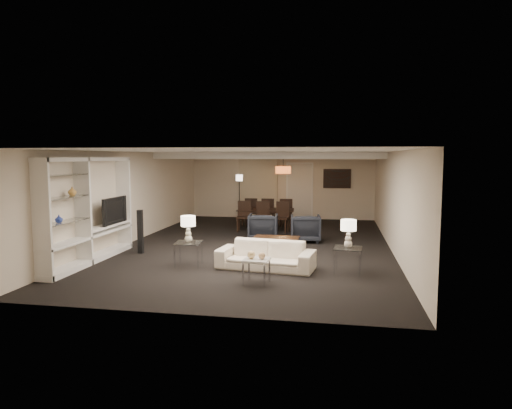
{
  "coord_description": "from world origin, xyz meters",
  "views": [
    {
      "loc": [
        2.14,
        -11.86,
        2.37
      ],
      "look_at": [
        0.0,
        0.0,
        1.1
      ],
      "focal_mm": 32.0,
      "sensor_mm": 36.0,
      "label": 1
    }
  ],
  "objects_px": {
    "chair_fm": "(269,212)",
    "side_table_right": "(348,260)",
    "vase_amber": "(72,191)",
    "chair_nl": "(244,217)",
    "table_lamp_left": "(188,229)",
    "armchair_right": "(305,228)",
    "television": "(110,210)",
    "dining_table": "(266,219)",
    "chair_nm": "(262,217)",
    "side_table_left": "(189,254)",
    "table_lamp_right": "(348,234)",
    "marble_table": "(257,271)",
    "coffee_table": "(276,245)",
    "armchair_left": "(263,227)",
    "pendant_light": "(283,170)",
    "floor_lamp": "(239,198)",
    "chair_nr": "(281,217)",
    "vase_blue": "(59,219)",
    "chair_fl": "(251,212)",
    "chair_fr": "(286,212)",
    "sofa": "(266,255)",
    "floor_speaker": "(140,232)"
  },
  "relations": [
    {
      "from": "chair_fm",
      "to": "side_table_right",
      "type": "bearing_deg",
      "value": 114.0
    },
    {
      "from": "vase_amber",
      "to": "chair_nl",
      "type": "distance_m",
      "value": 6.05
    },
    {
      "from": "table_lamp_left",
      "to": "chair_fm",
      "type": "xyz_separation_m",
      "value": [
        0.85,
        5.96,
        -0.33
      ]
    },
    {
      "from": "armchair_right",
      "to": "television",
      "type": "distance_m",
      "value": 5.22
    },
    {
      "from": "dining_table",
      "to": "chair_nm",
      "type": "height_order",
      "value": "chair_nm"
    },
    {
      "from": "side_table_left",
      "to": "table_lamp_right",
      "type": "xyz_separation_m",
      "value": [
        3.4,
        0.0,
        0.55
      ]
    },
    {
      "from": "vase_amber",
      "to": "television",
      "type": "bearing_deg",
      "value": 88.87
    },
    {
      "from": "marble_table",
      "to": "coffee_table",
      "type": "bearing_deg",
      "value": 90.0
    },
    {
      "from": "coffee_table",
      "to": "armchair_left",
      "type": "distance_m",
      "value": 1.81
    },
    {
      "from": "pendant_light",
      "to": "side_table_left",
      "type": "relative_size",
      "value": 0.93
    },
    {
      "from": "coffee_table",
      "to": "marble_table",
      "type": "relative_size",
      "value": 2.4
    },
    {
      "from": "chair_nm",
      "to": "floor_lamp",
      "type": "bearing_deg",
      "value": 115.3
    },
    {
      "from": "chair_nl",
      "to": "dining_table",
      "type": "bearing_deg",
      "value": 43.85
    },
    {
      "from": "armchair_right",
      "to": "chair_nr",
      "type": "xyz_separation_m",
      "value": [
        -0.85,
        1.36,
        0.1
      ]
    },
    {
      "from": "armchair_right",
      "to": "vase_amber",
      "type": "distance_m",
      "value": 6.21
    },
    {
      "from": "coffee_table",
      "to": "vase_blue",
      "type": "height_order",
      "value": "vase_blue"
    },
    {
      "from": "armchair_left",
      "to": "chair_fl",
      "type": "xyz_separation_m",
      "value": [
        -0.85,
        2.66,
        0.1
      ]
    },
    {
      "from": "chair_nl",
      "to": "chair_nr",
      "type": "bearing_deg",
      "value": -3.44
    },
    {
      "from": "side_table_left",
      "to": "chair_fm",
      "type": "relative_size",
      "value": 0.58
    },
    {
      "from": "marble_table",
      "to": "chair_fl",
      "type": "bearing_deg",
      "value": 101.58
    },
    {
      "from": "chair_fr",
      "to": "floor_lamp",
      "type": "relative_size",
      "value": 0.56
    },
    {
      "from": "armchair_right",
      "to": "table_lamp_right",
      "type": "bearing_deg",
      "value": 101.96
    },
    {
      "from": "vase_blue",
      "to": "floor_lamp",
      "type": "relative_size",
      "value": 0.09
    },
    {
      "from": "chair_nr",
      "to": "chair_fl",
      "type": "height_order",
      "value": "same"
    },
    {
      "from": "chair_nr",
      "to": "chair_fm",
      "type": "height_order",
      "value": "same"
    },
    {
      "from": "armchair_right",
      "to": "chair_fm",
      "type": "xyz_separation_m",
      "value": [
        -1.45,
        2.66,
        0.1
      ]
    },
    {
      "from": "sofa",
      "to": "armchair_left",
      "type": "bearing_deg",
      "value": 107.94
    },
    {
      "from": "side_table_right",
      "to": "chair_nr",
      "type": "relative_size",
      "value": 0.58
    },
    {
      "from": "chair_nr",
      "to": "table_lamp_left",
      "type": "bearing_deg",
      "value": -100.26
    },
    {
      "from": "chair_fl",
      "to": "table_lamp_right",
      "type": "bearing_deg",
      "value": 110.54
    },
    {
      "from": "table_lamp_left",
      "to": "vase_blue",
      "type": "distance_m",
      "value": 2.59
    },
    {
      "from": "table_lamp_left",
      "to": "chair_fl",
      "type": "bearing_deg",
      "value": 87.58
    },
    {
      "from": "sofa",
      "to": "side_table_right",
      "type": "xyz_separation_m",
      "value": [
        1.7,
        0.0,
        -0.04
      ]
    },
    {
      "from": "chair_fr",
      "to": "vase_amber",
      "type": "bearing_deg",
      "value": 54.69
    },
    {
      "from": "chair_nr",
      "to": "floor_lamp",
      "type": "xyz_separation_m",
      "value": [
        -1.84,
        2.28,
        0.38
      ]
    },
    {
      "from": "vase_amber",
      "to": "chair_nm",
      "type": "height_order",
      "value": "vase_amber"
    },
    {
      "from": "side_table_right",
      "to": "armchair_left",
      "type": "bearing_deg",
      "value": 124.88
    },
    {
      "from": "floor_speaker",
      "to": "floor_lamp",
      "type": "distance_m",
      "value": 6.04
    },
    {
      "from": "vase_blue",
      "to": "pendant_light",
      "type": "bearing_deg",
      "value": 63.46
    },
    {
      "from": "dining_table",
      "to": "chair_fm",
      "type": "relative_size",
      "value": 1.92
    },
    {
      "from": "table_lamp_left",
      "to": "marble_table",
      "type": "relative_size",
      "value": 1.24
    },
    {
      "from": "chair_nm",
      "to": "chair_fl",
      "type": "height_order",
      "value": "same"
    },
    {
      "from": "television",
      "to": "chair_nm",
      "type": "distance_m",
      "value": 4.97
    },
    {
      "from": "marble_table",
      "to": "chair_fm",
      "type": "relative_size",
      "value": 0.48
    },
    {
      "from": "sofa",
      "to": "chair_nm",
      "type": "distance_m",
      "value": 4.74
    },
    {
      "from": "table_lamp_left",
      "to": "chair_fr",
      "type": "height_order",
      "value": "table_lamp_left"
    },
    {
      "from": "table_lamp_right",
      "to": "coffee_table",
      "type": "bearing_deg",
      "value": 136.74
    },
    {
      "from": "vase_blue",
      "to": "chair_fr",
      "type": "bearing_deg",
      "value": 62.51
    },
    {
      "from": "coffee_table",
      "to": "chair_nr",
      "type": "bearing_deg",
      "value": 94.63
    },
    {
      "from": "chair_nm",
      "to": "chair_nr",
      "type": "distance_m",
      "value": 0.6
    }
  ]
}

